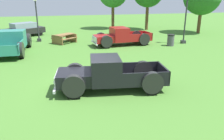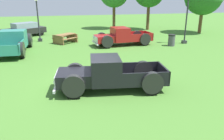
# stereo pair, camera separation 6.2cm
# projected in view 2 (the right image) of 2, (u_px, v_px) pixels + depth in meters

# --- Properties ---
(ground_plane) EXTENTS (80.00, 80.00, 0.00)m
(ground_plane) POSITION_uv_depth(u_px,v_px,m) (95.00, 84.00, 10.49)
(ground_plane) COLOR #477A2D
(pickup_truck_foreground) EXTENTS (4.98, 2.38, 1.47)m
(pickup_truck_foreground) POSITION_uv_depth(u_px,v_px,m) (104.00, 75.00, 9.69)
(pickup_truck_foreground) COLOR black
(pickup_truck_foreground) RESTS_ON ground_plane
(pickup_truck_behind_left) EXTENTS (5.03, 2.26, 1.50)m
(pickup_truck_behind_left) POSITION_uv_depth(u_px,v_px,m) (119.00, 37.00, 18.54)
(pickup_truck_behind_left) COLOR maroon
(pickup_truck_behind_left) RESTS_ON ground_plane
(pickup_truck_behind_right) EXTENTS (2.21, 5.31, 1.60)m
(pickup_truck_behind_right) POSITION_uv_depth(u_px,v_px,m) (14.00, 42.00, 16.41)
(pickup_truck_behind_right) COLOR #2D8475
(pickup_truck_behind_right) RESTS_ON ground_plane
(sedan_distant_a) EXTENTS (4.40, 3.71, 1.39)m
(sedan_distant_a) POSITION_uv_depth(u_px,v_px,m) (24.00, 29.00, 22.67)
(sedan_distant_a) COLOR black
(sedan_distant_a) RESTS_ON ground_plane
(lamp_post_near) EXTENTS (0.36, 0.36, 4.00)m
(lamp_post_near) POSITION_uv_depth(u_px,v_px,m) (38.00, 18.00, 19.78)
(lamp_post_near) COLOR #2D2D33
(lamp_post_near) RESTS_ON ground_plane
(lamp_post_far) EXTENTS (0.36, 0.36, 4.28)m
(lamp_post_far) POSITION_uv_depth(u_px,v_px,m) (187.00, 17.00, 18.85)
(lamp_post_far) COLOR #2D2D33
(lamp_post_far) RESTS_ON ground_plane
(picnic_table) EXTENTS (2.33, 2.28, 0.78)m
(picnic_table) POSITION_uv_depth(u_px,v_px,m) (65.00, 37.00, 19.62)
(picnic_table) COLOR olive
(picnic_table) RESTS_ON ground_plane
(trash_can) EXTENTS (0.59, 0.59, 0.95)m
(trash_can) POSITION_uv_depth(u_px,v_px,m) (172.00, 40.00, 18.44)
(trash_can) COLOR #4C4C51
(trash_can) RESTS_ON ground_plane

